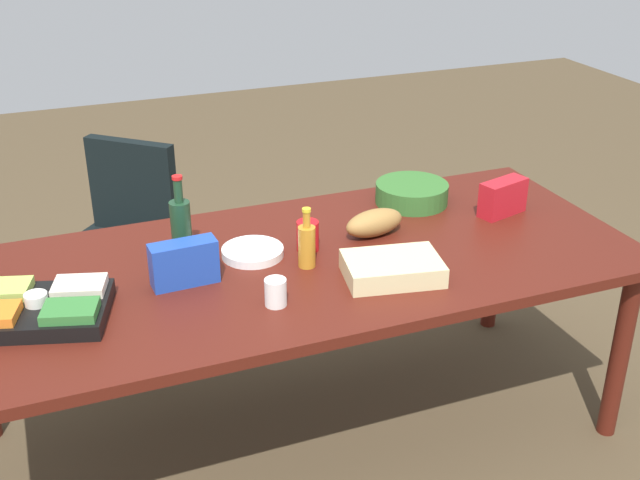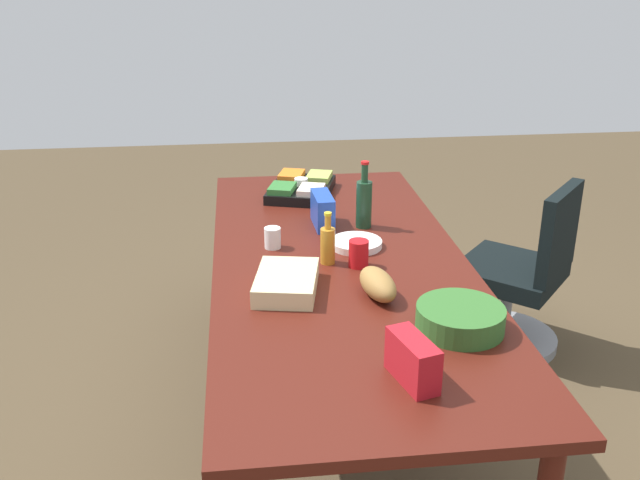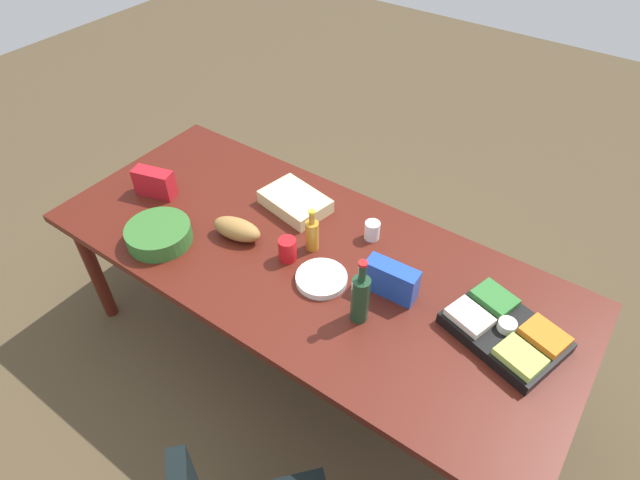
{
  "view_description": "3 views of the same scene",
  "coord_description": "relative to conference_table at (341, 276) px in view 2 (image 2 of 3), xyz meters",
  "views": [
    {
      "loc": [
        -0.84,
        -2.35,
        2.04
      ],
      "look_at": [
        0.11,
        0.07,
        0.79
      ],
      "focal_mm": 44.79,
      "sensor_mm": 36.0,
      "label": 1
    },
    {
      "loc": [
        2.61,
        -0.39,
        1.93
      ],
      "look_at": [
        -0.13,
        -0.07,
        0.81
      ],
      "focal_mm": 39.62,
      "sensor_mm": 36.0,
      "label": 2
    },
    {
      "loc": [
        -1.0,
        1.32,
        2.41
      ],
      "look_at": [
        -0.05,
        -0.03,
        0.86
      ],
      "focal_mm": 29.41,
      "sensor_mm": 36.0,
      "label": 3
    }
  ],
  "objects": [
    {
      "name": "ground_plane",
      "position": [
        0.0,
        0.0,
        -0.7
      ],
      "size": [
        10.0,
        10.0,
        0.0
      ],
      "primitive_type": "plane",
      "color": "#4E3F2A"
    },
    {
      "name": "conference_table",
      "position": [
        0.0,
        0.0,
        0.0
      ],
      "size": [
        2.43,
        1.04,
        0.77
      ],
      "color": "#4C170F",
      "rests_on": "ground"
    },
    {
      "name": "office_chair",
      "position": [
        -0.51,
        1.0,
        -0.35
      ],
      "size": [
        0.68,
        0.68,
        0.9
      ],
      "color": "gray",
      "rests_on": "ground"
    },
    {
      "name": "chip_bag_blue",
      "position": [
        -0.41,
        -0.03,
        0.14
      ],
      "size": [
        0.22,
        0.09,
        0.15
      ],
      "primitive_type": "cube",
      "rotation": [
        0.0,
        0.0,
        0.05
      ],
      "color": "#1E44AE",
      "rests_on": "conference_table"
    },
    {
      "name": "red_solo_cup",
      "position": [
        0.06,
        0.06,
        0.12
      ],
      "size": [
        0.09,
        0.09,
        0.11
      ],
      "primitive_type": "cylinder",
      "rotation": [
        0.0,
        0.0,
        0.13
      ],
      "color": "red",
      "rests_on": "conference_table"
    },
    {
      "name": "dressing_bottle",
      "position": [
        0.01,
        -0.06,
        0.15
      ],
      "size": [
        0.07,
        0.07,
        0.22
      ],
      "color": "#BF8023",
      "rests_on": "conference_table"
    },
    {
      "name": "veggie_tray",
      "position": [
        -0.88,
        -0.08,
        0.1
      ],
      "size": [
        0.49,
        0.41,
        0.09
      ],
      "color": "black",
      "rests_on": "conference_table"
    },
    {
      "name": "paper_plate_stack",
      "position": [
        -0.14,
        0.09,
        0.08
      ],
      "size": [
        0.27,
        0.27,
        0.03
      ],
      "primitive_type": "cylinder",
      "rotation": [
        0.0,
        0.0,
        -0.27
      ],
      "color": "white",
      "rests_on": "conference_table"
    },
    {
      "name": "chip_bag_red",
      "position": [
        0.89,
        0.08,
        0.14
      ],
      "size": [
        0.21,
        0.13,
        0.14
      ],
      "primitive_type": "cube",
      "rotation": [
        0.0,
        0.0,
        0.28
      ],
      "color": "red",
      "rests_on": "conference_table"
    },
    {
      "name": "bread_loaf",
      "position": [
        0.33,
        0.09,
        0.12
      ],
      "size": [
        0.26,
        0.15,
        0.1
      ],
      "primitive_type": "ellipsoid",
      "rotation": [
        0.0,
        0.0,
        0.18
      ],
      "color": "olive",
      "rests_on": "conference_table"
    },
    {
      "name": "sheet_cake",
      "position": [
        0.25,
        -0.24,
        0.1
      ],
      "size": [
        0.36,
        0.28,
        0.07
      ],
      "primitive_type": "cube",
      "rotation": [
        0.0,
        0.0,
        -0.19
      ],
      "color": "beige",
      "rests_on": "conference_table"
    },
    {
      "name": "wine_bottle",
      "position": [
        -0.37,
        0.16,
        0.19
      ],
      "size": [
        0.09,
        0.09,
        0.31
      ],
      "color": "#1B3C24",
      "rests_on": "conference_table"
    },
    {
      "name": "paper_cup",
      "position": [
        -0.17,
        -0.27,
        0.11
      ],
      "size": [
        0.08,
        0.08,
        0.09
      ],
      "primitive_type": "cylinder",
      "rotation": [
        0.0,
        0.0,
        0.12
      ],
      "color": "white",
      "rests_on": "conference_table"
    },
    {
      "name": "salad_bowl",
      "position": [
        0.61,
        0.31,
        0.11
      ],
      "size": [
        0.38,
        0.38,
        0.08
      ],
      "primitive_type": "cylinder",
      "rotation": [
        0.0,
        0.0,
        0.35
      ],
      "color": "#316729",
      "rests_on": "conference_table"
    }
  ]
}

